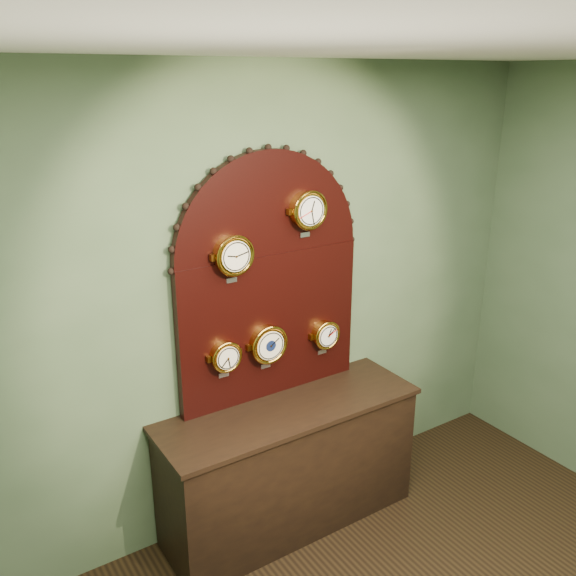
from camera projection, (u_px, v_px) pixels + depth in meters
wall_back at (266, 305)px, 3.67m from camera, size 4.00×0.00×4.00m
shop_counter at (290, 467)px, 3.79m from camera, size 1.60×0.50×0.80m
display_board at (269, 271)px, 3.56m from camera, size 1.26×0.06×1.53m
roman_clock at (234, 255)px, 3.31m from camera, size 0.23×0.08×0.28m
arabic_clock at (308, 210)px, 3.50m from camera, size 0.23×0.08×0.28m
hygrometer at (226, 356)px, 3.48m from camera, size 0.19×0.08×0.24m
barometer at (268, 344)px, 3.62m from camera, size 0.24×0.08×0.29m
tide_clock at (325, 335)px, 3.85m from camera, size 0.19×0.08×0.24m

